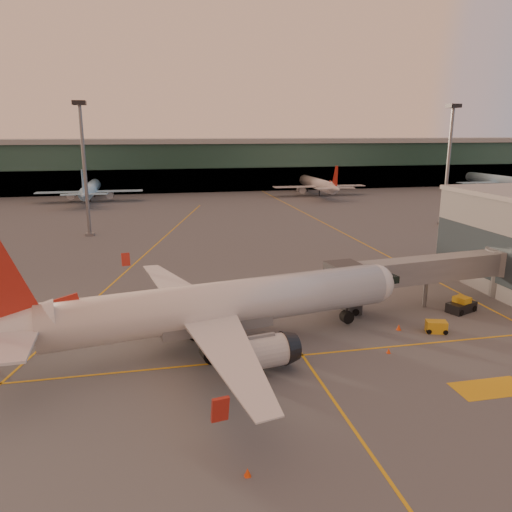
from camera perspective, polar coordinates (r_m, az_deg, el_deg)
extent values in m
plane|color=#4C4F54|center=(41.53, 0.59, -14.77)|extent=(600.00, 600.00, 0.00)
cube|color=gold|center=(45.88, -0.81, -11.82)|extent=(80.00, 0.25, 0.01)
cube|color=gold|center=(82.98, -13.06, -0.28)|extent=(31.30, 115.98, 0.01)
cube|color=gold|center=(113.90, 7.67, 3.81)|extent=(0.25, 160.00, 0.01)
cube|color=gold|center=(36.41, 11.72, -19.63)|extent=(0.25, 30.00, 0.01)
cube|color=gold|center=(45.48, 25.23, -13.51)|extent=(6.00, 3.00, 0.01)
cube|color=#19382D|center=(178.08, -9.58, 9.99)|extent=(400.00, 18.00, 16.00)
cube|color=gray|center=(177.71, -9.70, 12.82)|extent=(400.00, 20.00, 1.60)
cube|color=black|center=(169.94, -9.39, 8.46)|extent=(400.00, 1.00, 8.00)
cube|color=#2D3D47|center=(69.08, 24.81, 0.17)|extent=(0.30, 21.60, 6.00)
cylinder|color=slate|center=(102.48, -18.98, 9.10)|extent=(0.70, 0.70, 25.00)
cube|color=black|center=(102.34, -19.56, 16.18)|extent=(2.40, 2.40, 0.80)
cube|color=slate|center=(104.10, -18.44, 2.38)|extent=(1.60, 1.60, 0.50)
cylinder|color=slate|center=(116.32, 21.08, 9.43)|extent=(0.70, 0.70, 25.00)
cube|color=black|center=(116.19, 21.65, 15.66)|extent=(2.40, 2.40, 0.80)
cube|color=slate|center=(117.75, 20.56, 3.49)|extent=(1.60, 1.60, 0.50)
cylinder|color=silver|center=(47.30, -3.38, -5.42)|extent=(33.52, 10.17, 4.27)
sphere|color=silver|center=(54.70, 13.36, -3.07)|extent=(4.19, 4.19, 4.19)
cube|color=black|center=(55.25, 14.42, -2.39)|extent=(2.39, 3.08, 0.75)
cone|color=silver|center=(45.16, -26.59, -7.49)|extent=(7.92, 5.30, 4.06)
cube|color=silver|center=(41.68, -26.36, -9.06)|extent=(3.73, 7.04, 0.21)
cylinder|color=silver|center=(42.83, 0.61, -10.95)|extent=(4.89, 3.53, 2.78)
cylinder|color=black|center=(45.40, -5.11, -10.83)|extent=(2.16, 1.82, 1.92)
cylinder|color=black|center=(45.16, -5.12, -10.16)|extent=(0.38, 0.38, 1.18)
cube|color=silver|center=(48.52, -25.86, -5.82)|extent=(5.45, 7.64, 0.21)
cylinder|color=silver|center=(54.14, -4.78, -5.53)|extent=(4.89, 3.53, 2.78)
cylinder|color=black|center=(50.30, -7.02, -8.33)|extent=(2.16, 1.82, 1.92)
cylinder|color=black|center=(50.09, -7.04, -7.70)|extent=(0.38, 0.38, 1.18)
cube|color=slate|center=(47.43, -4.75, -7.18)|extent=(11.00, 5.26, 1.71)
cylinder|color=black|center=(54.01, 10.33, -6.85)|extent=(1.48, 1.08, 1.35)
cube|color=slate|center=(60.86, 18.98, -1.44)|extent=(22.47, 5.38, 2.70)
cube|color=#2D3035|center=(55.53, 9.98, -2.32)|extent=(3.80, 3.80, 3.00)
cube|color=#2D3035|center=(57.89, 10.90, -5.18)|extent=(1.60, 2.40, 2.40)
cylinder|color=black|center=(57.21, 11.28, -6.29)|extent=(0.80, 0.40, 0.80)
cylinder|color=black|center=(59.11, 10.45, -5.58)|extent=(0.80, 0.40, 0.80)
cylinder|color=slate|center=(61.68, 18.77, -4.07)|extent=(0.50, 0.50, 3.27)
cylinder|color=slate|center=(68.22, 26.40, -0.53)|extent=(4.40, 4.40, 3.00)
cylinder|color=slate|center=(68.94, 26.13, -2.89)|extent=(2.40, 2.40, 3.27)
cube|color=#A4172A|center=(53.81, -3.93, -7.05)|extent=(3.33, 2.80, 1.35)
cube|color=silver|center=(52.99, -4.24, -4.96)|extent=(5.62, 3.47, 2.52)
cylinder|color=black|center=(52.43, -5.13, -7.98)|extent=(0.86, 0.50, 0.81)
cylinder|color=black|center=(53.58, -1.86, -7.43)|extent=(0.86, 0.50, 0.81)
cube|color=gold|center=(54.73, 19.91, -7.61)|extent=(2.30, 1.77, 1.22)
cylinder|color=black|center=(54.21, 19.17, -8.16)|extent=(0.56, 0.39, 0.51)
cylinder|color=black|center=(54.62, 20.84, -8.14)|extent=(0.56, 0.39, 0.51)
cube|color=black|center=(61.83, 22.40, -5.40)|extent=(3.87, 2.97, 1.11)
cube|color=gold|center=(61.60, 22.46, -4.74)|extent=(1.92, 2.03, 0.91)
cylinder|color=black|center=(60.52, 22.37, -6.02)|extent=(0.77, 0.55, 0.71)
cylinder|color=black|center=(62.47, 23.62, -5.53)|extent=(0.77, 0.55, 0.71)
cone|color=#F4460C|center=(54.27, 16.00, -7.82)|extent=(0.48, 0.48, 0.62)
cube|color=#F4460C|center=(54.38, 15.98, -8.11)|extent=(0.42, 0.42, 0.03)
cone|color=#F4460C|center=(32.43, -0.98, -23.47)|extent=(0.43, 0.43, 0.55)
cube|color=#F4460C|center=(32.59, -0.97, -23.83)|extent=(0.37, 0.37, 0.03)
cone|color=#F4460C|center=(64.76, -8.25, -3.86)|extent=(0.41, 0.41, 0.52)
cube|color=#F4460C|center=(64.84, -8.24, -4.07)|extent=(0.36, 0.36, 0.03)
cone|color=#F4460C|center=(48.71, 14.92, -10.41)|extent=(0.39, 0.39, 0.50)
cube|color=#F4460C|center=(48.80, 14.90, -10.66)|extent=(0.34, 0.34, 0.03)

